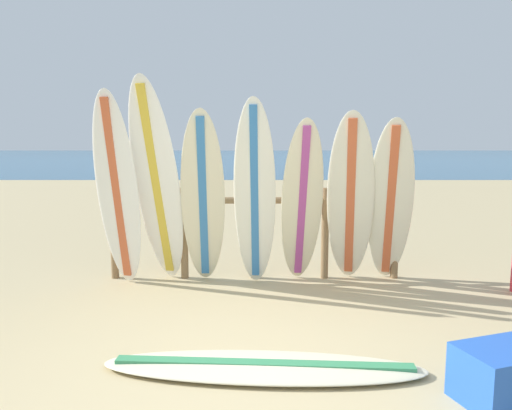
% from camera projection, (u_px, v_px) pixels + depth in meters
% --- Properties ---
extents(ground_plane, '(120.00, 120.00, 0.00)m').
position_uv_depth(ground_plane, '(247.00, 385.00, 3.26)').
color(ground_plane, tan).
extents(ocean_water, '(120.00, 80.00, 0.01)m').
position_uv_depth(ocean_water, '(257.00, 156.00, 60.76)').
color(ocean_water, '#1E5984').
rests_on(ocean_water, ground).
extents(surfboard_rack, '(3.54, 0.09, 1.11)m').
position_uv_depth(surfboard_rack, '(256.00, 222.00, 5.74)').
color(surfboard_rack, olive).
rests_on(surfboard_rack, ground).
extents(surfboard_leaning_far_left, '(0.55, 0.62, 2.23)m').
position_uv_depth(surfboard_leaning_far_left, '(119.00, 191.00, 5.30)').
color(surfboard_leaning_far_left, white).
rests_on(surfboard_leaning_far_left, ground).
extents(surfboard_leaning_left, '(0.67, 0.94, 2.37)m').
position_uv_depth(surfboard_leaning_left, '(159.00, 184.00, 5.36)').
color(surfboard_leaning_left, white).
rests_on(surfboard_leaning_left, ground).
extents(surfboard_leaning_center_left, '(0.53, 0.73, 2.03)m').
position_uv_depth(surfboard_leaning_center_left, '(204.00, 199.00, 5.37)').
color(surfboard_leaning_center_left, beige).
rests_on(surfboard_leaning_center_left, ground).
extents(surfboard_leaning_center, '(0.51, 0.56, 2.15)m').
position_uv_depth(surfboard_leaning_center, '(256.00, 194.00, 5.35)').
color(surfboard_leaning_center, white).
rests_on(surfboard_leaning_center, ground).
extents(surfboard_leaning_center_right, '(0.50, 0.79, 1.93)m').
position_uv_depth(surfboard_leaning_center_right, '(303.00, 204.00, 5.38)').
color(surfboard_leaning_center_right, beige).
rests_on(surfboard_leaning_center_right, ground).
extents(surfboard_leaning_right, '(0.66, 0.82, 2.01)m').
position_uv_depth(surfboard_leaning_right, '(352.00, 199.00, 5.45)').
color(surfboard_leaning_right, silver).
rests_on(surfboard_leaning_right, ground).
extents(surfboard_leaning_far_right, '(0.65, 0.86, 1.93)m').
position_uv_depth(surfboard_leaning_far_right, '(392.00, 203.00, 5.42)').
color(surfboard_leaning_far_right, silver).
rests_on(surfboard_leaning_far_right, ground).
extents(surfboard_lying_on_sand, '(2.39, 0.68, 0.08)m').
position_uv_depth(surfboard_lying_on_sand, '(265.00, 367.00, 3.44)').
color(surfboard_lying_on_sand, beige).
rests_on(surfboard_lying_on_sand, ground).
extents(small_boat_offshore, '(2.93, 1.51, 0.71)m').
position_uv_depth(small_boat_offshore, '(149.00, 160.00, 37.88)').
color(small_boat_offshore, '#333842').
rests_on(small_boat_offshore, ocean_water).
extents(cooler_box, '(0.70, 0.57, 0.36)m').
position_uv_depth(cooler_box, '(507.00, 375.00, 3.02)').
color(cooler_box, blue).
rests_on(cooler_box, ground).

